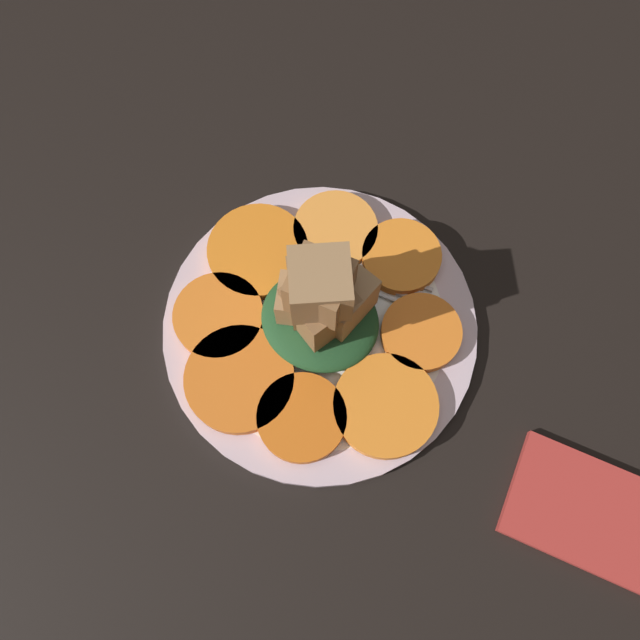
% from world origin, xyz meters
% --- Properties ---
extents(table_slab, '(1.20, 1.20, 0.02)m').
position_xyz_m(table_slab, '(0.00, 0.00, 0.01)').
color(table_slab, black).
rests_on(table_slab, ground).
extents(plate, '(0.25, 0.25, 0.01)m').
position_xyz_m(plate, '(0.00, 0.00, 0.03)').
color(plate, silver).
rests_on(plate, table_slab).
extents(carrot_slice_0, '(0.06, 0.06, 0.01)m').
position_xyz_m(carrot_slice_0, '(-0.08, -0.02, 0.04)').
color(carrot_slice_0, orange).
rests_on(carrot_slice_0, plate).
extents(carrot_slice_1, '(0.07, 0.07, 0.01)m').
position_xyz_m(carrot_slice_1, '(-0.04, -0.08, 0.04)').
color(carrot_slice_1, orange).
rests_on(carrot_slice_1, plate).
extents(carrot_slice_2, '(0.07, 0.07, 0.01)m').
position_xyz_m(carrot_slice_2, '(0.02, -0.08, 0.04)').
color(carrot_slice_2, '#F9963A').
rests_on(carrot_slice_2, plate).
extents(carrot_slice_3, '(0.08, 0.08, 0.01)m').
position_xyz_m(carrot_slice_3, '(0.07, -0.04, 0.04)').
color(carrot_slice_3, orange).
rests_on(carrot_slice_3, plate).
extents(carrot_slice_4, '(0.07, 0.07, 0.01)m').
position_xyz_m(carrot_slice_4, '(0.08, 0.03, 0.04)').
color(carrot_slice_4, orange).
rests_on(carrot_slice_4, plate).
extents(carrot_slice_5, '(0.08, 0.08, 0.01)m').
position_xyz_m(carrot_slice_5, '(0.04, 0.07, 0.04)').
color(carrot_slice_5, orange).
rests_on(carrot_slice_5, plate).
extents(carrot_slice_6, '(0.07, 0.07, 0.01)m').
position_xyz_m(carrot_slice_6, '(-0.02, 0.08, 0.04)').
color(carrot_slice_6, orange).
rests_on(carrot_slice_6, plate).
extents(carrot_slice_7, '(0.08, 0.08, 0.01)m').
position_xyz_m(carrot_slice_7, '(-0.07, 0.04, 0.04)').
color(carrot_slice_7, orange).
rests_on(carrot_slice_7, plate).
extents(center_pile, '(0.09, 0.09, 0.10)m').
position_xyz_m(center_pile, '(0.00, -0.00, 0.07)').
color(center_pile, '#1E4723').
rests_on(center_pile, plate).
extents(fork, '(0.19, 0.02, 0.00)m').
position_xyz_m(fork, '(0.02, -0.05, 0.03)').
color(fork, '#B2B2B7').
rests_on(fork, plate).
extents(napkin, '(0.13, 0.08, 0.01)m').
position_xyz_m(napkin, '(-0.25, 0.05, 0.02)').
color(napkin, '#B2332D').
rests_on(napkin, table_slab).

